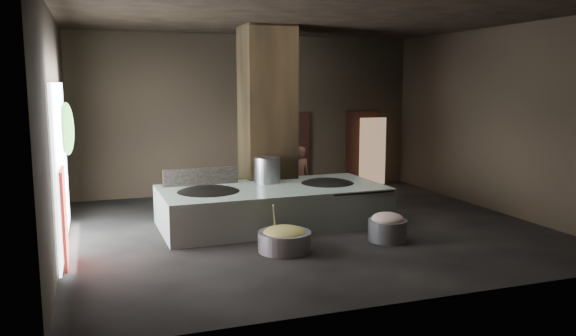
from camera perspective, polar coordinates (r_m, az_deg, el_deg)
name	(u,v)px	position (r m, az deg, el deg)	size (l,w,h in m)	color
floor	(306,229)	(12.46, 1.85, -6.22)	(10.00, 9.00, 0.10)	black
ceiling	(307,15)	(12.13, 1.95, 15.29)	(10.00, 9.00, 0.10)	black
back_wall	(250,114)	(16.40, -3.87, 5.48)	(10.00, 0.10, 4.50)	black
front_wall	(425,148)	(8.03, 13.71, 2.02)	(10.00, 0.10, 4.50)	black
left_wall	(53,132)	(11.29, -22.80, 3.43)	(0.10, 9.00, 4.50)	black
right_wall	(499,120)	(14.68, 20.68, 4.59)	(0.10, 9.00, 4.50)	black
pillar	(267,120)	(13.77, -2.14, 4.90)	(1.20, 1.20, 4.50)	black
hearth_platform	(273,206)	(12.57, -1.58, -3.85)	(4.93, 2.36, 0.86)	silver
platform_cap	(272,189)	(12.49, -1.59, -2.11)	(4.82, 2.31, 0.03)	black
wok_left	(209,196)	(12.10, -8.08, -2.86)	(1.55, 1.55, 0.43)	black
wok_left_rim	(208,193)	(12.09, -8.08, -2.53)	(1.59, 1.59, 0.05)	black
wok_right	(327,187)	(13.01, 4.02, -1.99)	(1.45, 1.45, 0.41)	black
wok_right_rim	(327,185)	(13.00, 4.02, -1.68)	(1.48, 1.48, 0.05)	black
stock_pot	(267,171)	(12.97, -2.12, -0.31)	(0.60, 0.60, 0.64)	#999CA0
splash_guard	(201,177)	(12.83, -8.80, -0.96)	(1.71, 0.06, 0.43)	black
cook	(299,177)	(14.27, 1.14, -0.90)	(0.57, 0.37, 1.56)	#975D4D
veg_basin	(285,241)	(10.66, -0.35, -7.46)	(1.01, 1.01, 0.37)	gray
veg_fill	(285,233)	(10.62, -0.35, -6.61)	(0.83, 0.83, 0.25)	#809C4B
ladle	(275,221)	(10.66, -1.38, -5.44)	(0.03, 0.03, 0.80)	#999CA0
meat_basin	(387,230)	(11.52, 10.06, -6.23)	(0.78, 0.78, 0.43)	gray
meat_fill	(388,219)	(11.46, 10.09, -5.09)	(0.65, 0.65, 0.25)	tan
doorway_near	(290,152)	(16.76, 0.22, 1.62)	(1.18, 0.08, 2.38)	black
doorway_near_glow	(294,153)	(16.87, 0.60, 1.49)	(0.76, 0.04, 1.79)	#8C6647
doorway_far	(362,149)	(17.70, 7.56, 1.92)	(1.18, 0.08, 2.38)	black
doorway_far_glow	(373,151)	(17.55, 8.58, 1.67)	(0.88, 0.04, 2.09)	#8C6647
left_opening	(61,165)	(11.55, -22.06, 0.33)	(0.04, 4.20, 3.10)	white
pavilion_sliver	(64,218)	(10.40, -21.76, -4.72)	(0.05, 0.90, 1.70)	maroon
tree_silhouette	(67,129)	(12.58, -21.54, 3.73)	(0.28, 1.10, 1.10)	#194714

